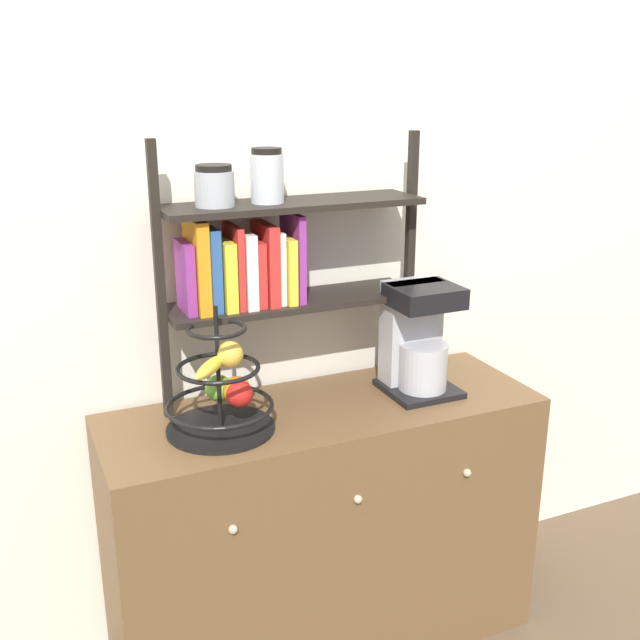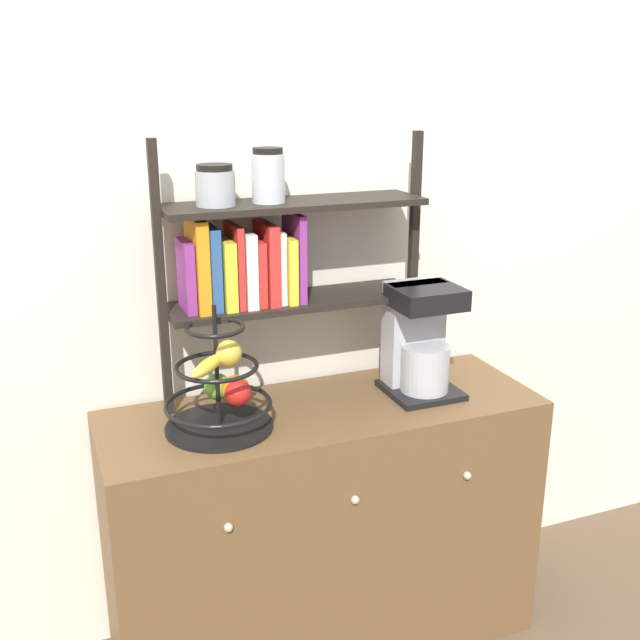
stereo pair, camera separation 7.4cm
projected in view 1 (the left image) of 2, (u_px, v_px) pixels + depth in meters
wall_back at (287, 215)px, 2.21m from camera, size 7.00×0.05×2.60m
sideboard at (323, 527)px, 2.25m from camera, size 1.26×0.46×0.79m
coffee_maker at (417, 339)px, 2.21m from camera, size 0.20×0.21×0.33m
fruit_stand at (223, 390)px, 1.96m from camera, size 0.29×0.29×0.35m
shelf_hutch at (259, 252)px, 2.05m from camera, size 0.78×0.20×0.75m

